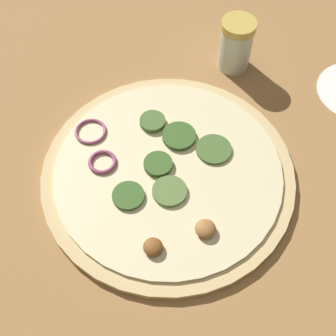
% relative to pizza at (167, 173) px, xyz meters
% --- Properties ---
extents(ground_plane, '(3.00, 3.00, 0.00)m').
position_rel_pizza_xyz_m(ground_plane, '(-0.00, -0.00, -0.01)').
color(ground_plane, '#9E703F').
extents(pizza, '(0.33, 0.33, 0.03)m').
position_rel_pizza_xyz_m(pizza, '(0.00, 0.00, 0.00)').
color(pizza, '#D6B77A').
rests_on(pizza, ground_plane).
extents(spice_jar, '(0.05, 0.05, 0.08)m').
position_rel_pizza_xyz_m(spice_jar, '(0.20, -0.11, 0.03)').
color(spice_jar, silver).
rests_on(spice_jar, ground_plane).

